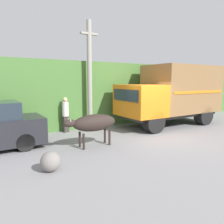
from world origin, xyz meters
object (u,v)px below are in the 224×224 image
Objects in this scene: cargo_truck at (174,93)px; roadside_rock at (51,161)px; utility_pole at (90,74)px; brown_cow at (94,123)px; pedestrian_on_hill at (65,113)px.

roadside_rock is at bearing -160.37° from cargo_truck.
brown_cow is at bearing -113.51° from utility_pole.
pedestrian_on_hill reaches higher than roadside_rock.
utility_pole is 9.61× the size of roadside_rock.
roadside_rock is (-8.03, -2.88, -1.57)m from cargo_truck.
cargo_truck is at bearing 151.89° from pedestrian_on_hill.
brown_cow is 3.61m from utility_pole.
cargo_truck is 8.67m from roadside_rock.
cargo_truck is at bearing 19.73° from roadside_rock.
pedestrian_on_hill is (-0.10, 2.88, 0.04)m from brown_cow.
utility_pole reaches higher than cargo_truck.
cargo_truck is 6.12m from brown_cow.
utility_pole is at bearing 163.21° from cargo_truck.
roadside_rock is at bearing 51.02° from pedestrian_on_hill.
pedestrian_on_hill is at bearing 65.08° from roadside_rock.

